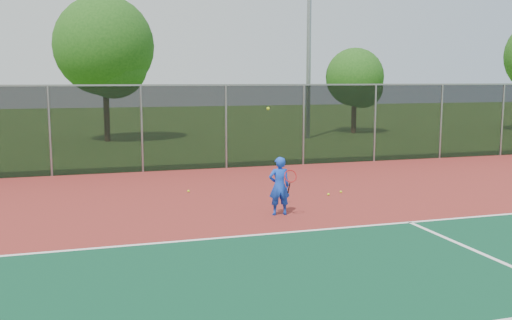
# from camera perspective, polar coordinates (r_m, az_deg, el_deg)

# --- Properties ---
(ground) EXTENTS (120.00, 120.00, 0.00)m
(ground) POSITION_cam_1_polar(r_m,az_deg,el_deg) (9.89, 14.46, -11.18)
(ground) COLOR #355C1A
(ground) RESTS_ON ground
(court_apron) EXTENTS (30.00, 20.00, 0.02)m
(court_apron) POSITION_cam_1_polar(r_m,az_deg,el_deg) (11.56, 9.26, -8.15)
(court_apron) COLOR maroon
(court_apron) RESTS_ON ground
(fence_back) EXTENTS (30.00, 0.06, 3.03)m
(fence_back) POSITION_cam_1_polar(r_m,az_deg,el_deg) (20.61, -3.01, 3.46)
(fence_back) COLOR black
(fence_back) RESTS_ON court_apron
(tennis_player) EXTENTS (0.59, 0.60, 2.56)m
(tennis_player) POSITION_cam_1_polar(r_m,az_deg,el_deg) (13.49, 2.35, -2.59)
(tennis_player) COLOR blue
(tennis_player) RESTS_ON court_apron
(practice_ball_0) EXTENTS (0.07, 0.07, 0.07)m
(practice_ball_0) POSITION_cam_1_polar(r_m,az_deg,el_deg) (16.40, -6.77, -3.10)
(practice_ball_0) COLOR #C6EA1B
(practice_ball_0) RESTS_ON court_apron
(practice_ball_2) EXTENTS (0.07, 0.07, 0.07)m
(practice_ball_2) POSITION_cam_1_polar(r_m,az_deg,el_deg) (16.36, 8.49, -3.17)
(practice_ball_2) COLOR #C6EA1B
(practice_ball_2) RESTS_ON court_apron
(practice_ball_3) EXTENTS (0.07, 0.07, 0.07)m
(practice_ball_3) POSITION_cam_1_polar(r_m,az_deg,el_deg) (15.97, 7.26, -3.42)
(practice_ball_3) COLOR #C6EA1B
(practice_ball_3) RESTS_ON court_apron
(floodlight_n) EXTENTS (0.90, 0.40, 13.01)m
(floodlight_n) POSITION_cam_1_polar(r_m,az_deg,el_deg) (31.62, 5.35, 15.43)
(floodlight_n) COLOR gray
(floodlight_n) RESTS_ON ground
(tree_back_left) EXTENTS (5.09, 5.09, 7.47)m
(tree_back_left) POSITION_cam_1_polar(r_m,az_deg,el_deg) (30.59, -14.74, 10.57)
(tree_back_left) COLOR #382414
(tree_back_left) RESTS_ON ground
(tree_back_mid) EXTENTS (3.46, 3.46, 5.08)m
(tree_back_mid) POSITION_cam_1_polar(r_m,az_deg,el_deg) (34.81, 10.04, 7.90)
(tree_back_mid) COLOR #382414
(tree_back_mid) RESTS_ON ground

